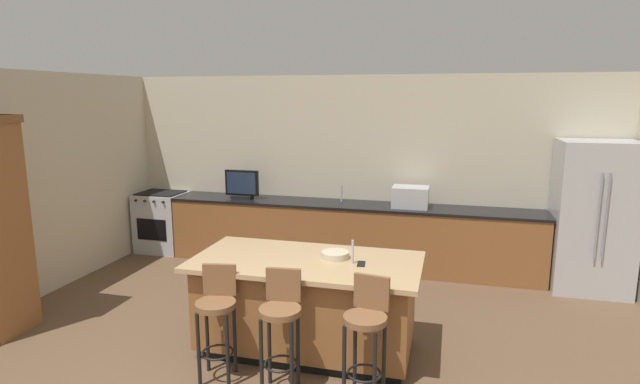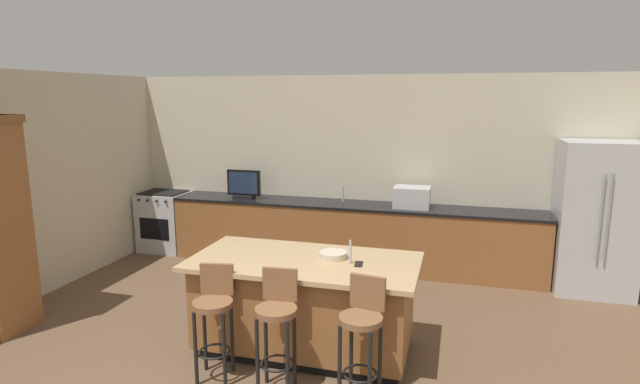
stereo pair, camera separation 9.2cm
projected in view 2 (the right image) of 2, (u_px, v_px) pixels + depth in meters
The scene contains 15 objects.
wall_back at pixel (363, 170), 7.29m from camera, with size 7.48×0.12×2.69m, color beige.
wall_left at pixel (36, 185), 6.02m from camera, with size 0.12×5.06×2.69m, color beige.
counter_back at pixel (350, 235), 7.12m from camera, with size 5.24×0.62×0.91m.
kitchen_island at pixel (304, 304), 4.76m from camera, with size 2.12×1.07×0.90m.
refrigerator at pixel (595, 218), 6.14m from camera, with size 0.89×0.80×1.87m.
range_oven at pixel (165, 221), 7.91m from camera, with size 0.70×0.63×0.93m.
microwave at pixel (412, 197), 6.78m from camera, with size 0.48×0.36×0.28m, color #B7BABF.
tv_monitor at pixel (244, 185), 7.37m from camera, with size 0.51×0.16×0.42m.
sink_faucet_back at pixel (343, 194), 7.14m from camera, with size 0.02×0.02×0.24m, color #B2B2B7.
sink_faucet_island at pixel (350, 252), 4.54m from camera, with size 0.02×0.02×0.22m, color #B2B2B7.
bar_stool_left at pixel (214, 312), 4.27m from camera, with size 0.34×0.36×0.98m.
bar_stool_center at pixel (277, 320), 4.05m from camera, with size 0.34×0.35×1.02m.
bar_stool_right at pixel (362, 329), 3.90m from camera, with size 0.34×0.36×1.02m.
fruit_bowl at pixel (333, 255), 4.71m from camera, with size 0.26×0.26×0.06m, color beige.
cell_phone at pixel (359, 264), 4.54m from camera, with size 0.07×0.15×0.01m, color black.
Camera 2 is at (1.35, -2.46, 2.40)m, focal length 28.21 mm.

